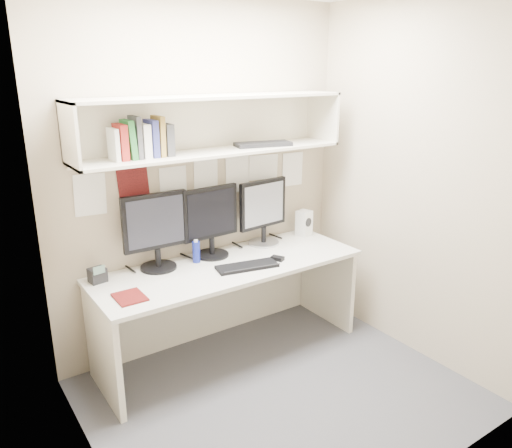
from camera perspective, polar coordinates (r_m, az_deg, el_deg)
floor at (r=3.55m, az=2.86°, el=-18.89°), size 2.40×2.00×0.01m
wall_back at (r=3.79m, az=-6.05°, el=5.14°), size 2.40×0.02×2.60m
wall_front at (r=2.30m, az=18.60°, el=-3.92°), size 2.40×0.02×2.60m
wall_left at (r=2.46m, az=-19.57°, el=-2.63°), size 0.02×2.00×2.60m
wall_right at (r=3.80m, az=17.80°, el=4.45°), size 0.02×2.00×2.60m
desk at (r=3.81m, az=-3.04°, el=-9.63°), size 2.00×0.70×0.73m
overhead_hutch at (r=3.60m, az=-5.17°, el=11.31°), size 2.00×0.38×0.40m
pinned_papers at (r=3.79m, az=-5.98°, el=4.39°), size 1.92×0.01×0.48m
monitor_left at (r=3.55m, az=-11.39°, el=-0.59°), size 0.47×0.26×0.55m
monitor_center at (r=3.74m, az=-5.21°, el=0.49°), size 0.46×0.25×0.53m
monitor_right at (r=3.98m, az=0.82°, el=1.58°), size 0.45×0.25×0.53m
keyboard at (r=3.58m, az=-1.03°, el=-4.86°), size 0.47×0.24×0.02m
mouse at (r=3.72m, az=2.47°, el=-3.95°), size 0.09×0.11×0.03m
speaker at (r=4.25m, az=5.51°, el=0.10°), size 0.13×0.13×0.22m
blue_bottle at (r=3.68m, az=-6.85°, el=-3.16°), size 0.06×0.06×0.17m
maroon_notebook at (r=3.23m, az=-14.23°, el=-8.10°), size 0.18×0.22×0.01m
desk_phone at (r=3.50m, az=-17.66°, el=-5.56°), size 0.12×0.11×0.13m
book_stack at (r=3.34m, az=-12.94°, el=9.38°), size 0.40×0.17×0.27m
hutch_tray at (r=3.76m, az=0.82°, el=9.11°), size 0.44×0.26×0.03m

